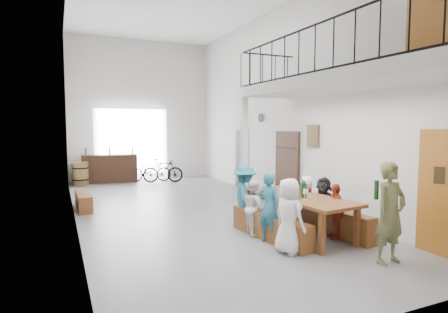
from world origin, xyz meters
name	(u,v)px	position (x,y,z in m)	size (l,w,h in m)	color
floor	(191,210)	(0.00, 0.00, 0.00)	(12.00, 12.00, 0.00)	slate
room_walls	(190,69)	(0.00, 0.00, 3.55)	(12.00, 12.00, 12.00)	silver
gateway_portal	(132,145)	(-0.40, 5.94, 1.40)	(2.80, 0.08, 2.80)	white
right_wall_decor	(325,143)	(2.70, -1.87, 1.74)	(0.07, 8.28, 5.07)	#935319
balcony	(338,84)	(1.98, -3.13, 2.96)	(1.52, 5.62, 4.00)	silver
tasting_table	(299,200)	(1.22, -2.95, 0.71)	(1.26, 2.56, 0.79)	brown
bench_inner	(270,227)	(0.57, -2.95, 0.24)	(0.33, 2.06, 0.47)	brown
bench_wall	(326,220)	(1.85, -3.00, 0.26)	(0.29, 2.26, 0.52)	brown
tableware	(292,188)	(1.10, -2.89, 0.93)	(0.48, 1.20, 0.35)	black
side_bench	(83,201)	(-2.50, 1.28, 0.21)	(0.33, 1.50, 0.42)	brown
oak_barrel	(80,174)	(-2.35, 5.40, 0.42)	(0.57, 0.57, 0.84)	olive
serving_counter	(110,169)	(-1.28, 5.65, 0.52)	(1.99, 0.55, 1.05)	#392114
counter_bottles	(109,151)	(-1.28, 5.67, 1.19)	(1.74, 0.23, 0.28)	black
guest_left_a	(289,216)	(0.46, -3.74, 0.64)	(0.63, 0.41, 1.28)	white
guest_left_b	(270,207)	(0.47, -3.10, 0.66)	(0.48, 0.32, 1.32)	#236376
guest_left_c	(254,207)	(0.46, -2.53, 0.54)	(0.53, 0.41, 1.09)	white
guest_left_d	(245,197)	(0.48, -2.08, 0.67)	(0.87, 0.50, 1.34)	#236376
guest_right_a	(335,211)	(1.74, -3.40, 0.53)	(0.62, 0.26, 1.06)	#A22D1B
guest_right_b	(323,204)	(1.87, -2.89, 0.56)	(1.03, 0.33, 1.11)	black
guest_right_c	(306,200)	(1.87, -2.33, 0.53)	(0.52, 0.34, 1.07)	white
host_standing	(390,213)	(1.66, -4.76, 0.80)	(0.58, 0.38, 1.60)	brown
potted_plant	(264,192)	(2.45, 0.51, 0.20)	(0.37, 0.32, 0.41)	#124316
bicycle_near	(150,171)	(0.14, 5.24, 0.42)	(0.56, 1.61, 0.85)	black
bicycle_far	(163,171)	(0.54, 4.80, 0.45)	(0.42, 1.50, 0.90)	black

